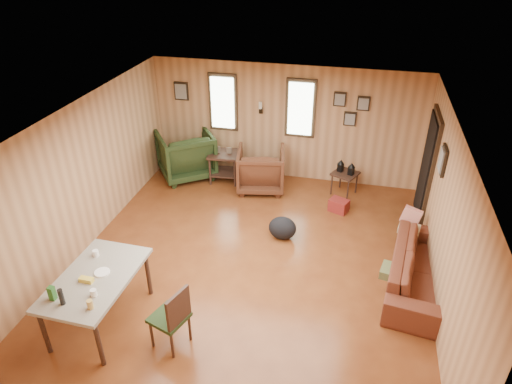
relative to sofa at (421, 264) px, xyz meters
The scene contains 11 objects.
room 2.55m from the sofa, behind, with size 5.54×6.04×2.44m.
sofa is the anchor object (origin of this frame).
recliner_brown 3.76m from the sofa, 141.39° to the left, with size 0.92×0.86×0.95m, color #4F2917.
recliner_green 5.25m from the sofa, 151.26° to the left, with size 1.07×1.00×1.10m, color #233217.
end_table 4.50m from the sofa, 146.43° to the left, with size 0.67×0.62×0.78m.
side_table 2.82m from the sofa, 116.71° to the left, with size 0.60×0.60×0.72m.
cooler 2.26m from the sofa, 125.60° to the left, with size 0.41×0.36×0.24m.
backpack 2.32m from the sofa, 161.60° to the left, with size 0.54×0.44×0.41m.
sofa_pillows 0.39m from the sofa, 133.44° to the left, with size 0.68×1.69×0.34m.
dining_table 4.56m from the sofa, 157.66° to the right, with size 0.93×1.52×0.98m.
dining_chair 3.62m from the sofa, 148.52° to the right, with size 0.53×0.53×0.93m.
Camera 1 is at (1.43, -5.64, 4.66)m, focal length 32.00 mm.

